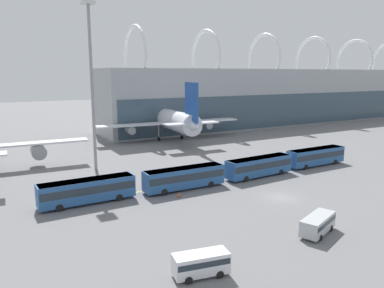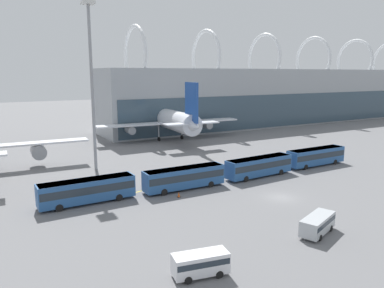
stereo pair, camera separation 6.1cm
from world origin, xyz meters
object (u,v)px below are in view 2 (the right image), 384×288
airliner_at_gate_far (169,119)px  shuttle_bus_0 (87,189)px  service_van_crossing (200,263)px  shuttle_bus_3 (316,156)px  service_van_foreground (318,223)px  shuttle_bus_2 (259,165)px  floodlight_mast (91,71)px  traffic_cone_0 (179,194)px  shuttle_bus_1 (184,177)px

airliner_at_gate_far → shuttle_bus_0: bearing=145.3°
service_van_crossing → shuttle_bus_3: bearing=-139.1°
service_van_foreground → service_van_crossing: 16.01m
shuttle_bus_3 → service_van_foreground: bearing=-137.8°
shuttle_bus_2 → floodlight_mast: 34.14m
shuttle_bus_0 → floodlight_mast: size_ratio=0.44×
shuttle_bus_0 → service_van_crossing: bearing=-81.9°
shuttle_bus_0 → shuttle_bus_2: same height
shuttle_bus_2 → traffic_cone_0: size_ratio=17.16×
shuttle_bus_3 → airliner_at_gate_far: bearing=105.8°
service_van_foreground → floodlight_mast: bearing=87.7°
service_van_crossing → floodlight_mast: bearing=-82.5°
airliner_at_gate_far → shuttle_bus_1: size_ratio=3.04×
shuttle_bus_1 → shuttle_bus_2: (14.72, -0.01, 0.00)m
airliner_at_gate_far → shuttle_bus_1: 44.77m
shuttle_bus_0 → shuttle_bus_3: size_ratio=1.00×
shuttle_bus_3 → service_van_crossing: 46.75m
shuttle_bus_0 → floodlight_mast: 24.92m
floodlight_mast → shuttle_bus_1: bearing=-65.1°
airliner_at_gate_far → floodlight_mast: size_ratio=1.32×
shuttle_bus_2 → service_van_foreground: size_ratio=2.22×
floodlight_mast → traffic_cone_0: size_ratio=38.94×
traffic_cone_0 → service_van_crossing: bearing=-112.2°
shuttle_bus_0 → traffic_cone_0: shuttle_bus_0 is taller
shuttle_bus_3 → floodlight_mast: (-38.18, 18.02, 16.16)m
shuttle_bus_2 → airliner_at_gate_far: bearing=82.9°
airliner_at_gate_far → shuttle_bus_2: size_ratio=3.00×
airliner_at_gate_far → service_van_crossing: airliner_at_gate_far is taller
shuttle_bus_2 → traffic_cone_0: (-17.22, -2.99, -1.61)m
airliner_at_gate_far → service_van_foreground: bearing=172.9°
service_van_crossing → floodlight_mast: size_ratio=0.17×
shuttle_bus_2 → service_van_foreground: 23.82m
shuttle_bus_2 → floodlight_mast: bearing=137.7°
airliner_at_gate_far → shuttle_bus_1: bearing=160.9°
service_van_crossing → traffic_cone_0: 21.77m
shuttle_bus_1 → traffic_cone_0: (-2.50, -3.00, -1.61)m
service_van_crossing → traffic_cone_0: (8.21, 20.14, -0.90)m
airliner_at_gate_far → service_van_crossing: 70.25m
shuttle_bus_0 → airliner_at_gate_far: bearing=50.2°
shuttle_bus_2 → service_van_foreground: bearing=-117.0°
floodlight_mast → airliner_at_gate_far: bearing=40.6°
floodlight_mast → shuttle_bus_0: bearing=-108.4°
shuttle_bus_1 → traffic_cone_0: 4.23m
shuttle_bus_3 → floodlight_mast: bearing=153.8°
shuttle_bus_3 → floodlight_mast: floodlight_mast is taller
shuttle_bus_1 → shuttle_bus_2: bearing=-0.2°
shuttle_bus_2 → floodlight_mast: (-23.46, 18.81, 16.16)m
airliner_at_gate_far → shuttle_bus_2: airliner_at_gate_far is taller
airliner_at_gate_far → service_van_foreground: 64.27m
service_van_foreground → traffic_cone_0: size_ratio=7.72×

